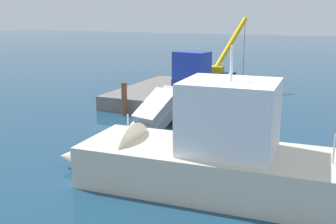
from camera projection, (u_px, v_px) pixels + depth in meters
ground at (148, 125)px, 24.14m from camera, size 200.00×200.00×0.00m
dock at (190, 96)px, 30.22m from camera, size 10.03×9.52×0.96m
crane_truck at (202, 71)px, 29.46m from camera, size 9.24×3.40×5.05m
dock_worker at (230, 85)px, 26.59m from camera, size 0.34×0.34×1.71m
salvaged_car at (157, 113)px, 24.08m from camera, size 4.70×2.88×3.00m
moored_yacht at (178, 163)px, 15.69m from camera, size 4.03×11.85×6.59m
piling_near at (124, 99)px, 26.19m from camera, size 0.36×0.36×2.11m
piling_mid at (191, 109)px, 24.26m from camera, size 0.37×0.37×1.79m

